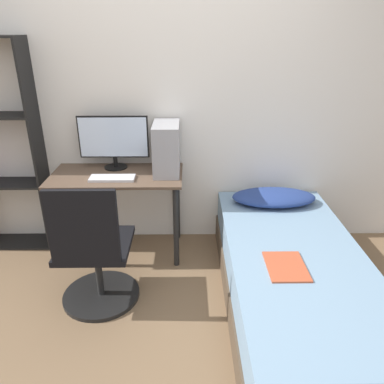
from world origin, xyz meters
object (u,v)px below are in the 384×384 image
Objects in this scene: office_chair at (95,260)px; bed at (293,281)px; keyboard at (112,178)px; monitor at (114,140)px; pc_tower at (167,148)px.

office_chair reaches higher than bed.
keyboard is (0.05, 0.57, 0.37)m from office_chair.
bed is 5.80× the size of keyboard.
keyboard is at bearing 154.20° from bed.
monitor reaches higher than pc_tower.
bed is at bearing -2.62° from office_chair.
bed is 1.55m from keyboard.
keyboard is (0.02, -0.27, -0.23)m from monitor.
pc_tower reaches higher than office_chair.
office_chair is 0.47× the size of bed.
bed is 1.39m from pc_tower.
monitor is 0.46m from pc_tower.
monitor is (-1.33, 0.91, 0.74)m from bed.
office_chair is 1.04m from pc_tower.
monitor is 0.36m from keyboard.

